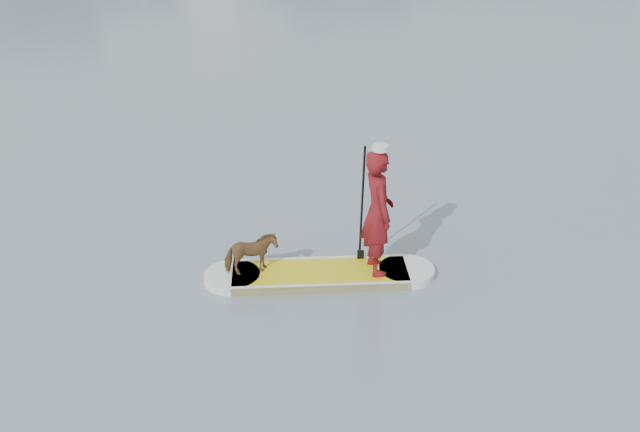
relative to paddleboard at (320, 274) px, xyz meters
name	(u,v)px	position (x,y,z in m)	size (l,w,h in m)	color
ground	(490,365)	(1.34, -2.47, -0.06)	(140.00, 140.00, 0.00)	slate
paddleboard	(320,274)	(0.00, 0.00, 0.00)	(3.22, 1.43, 0.12)	yellow
paddler	(378,212)	(0.77, -0.20, 0.97)	(0.67, 0.44, 1.83)	maroon
white_cap	(380,148)	(0.77, -0.20, 1.92)	(0.22, 0.22, 0.07)	silver
dog	(251,254)	(-0.94, 0.24, 0.37)	(0.33, 0.73, 0.62)	brown
paddle	(362,218)	(0.67, 0.14, 0.74)	(0.11, 0.30, 2.00)	black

